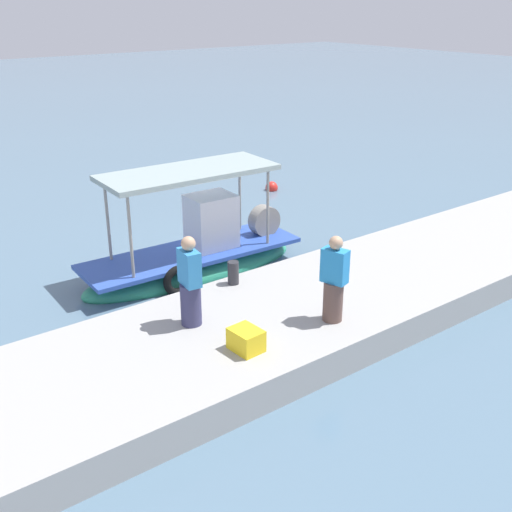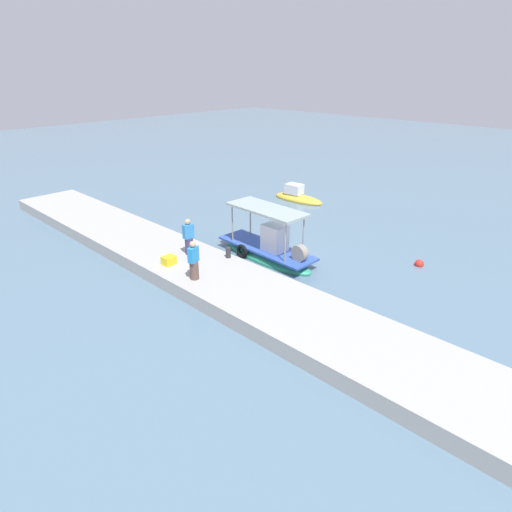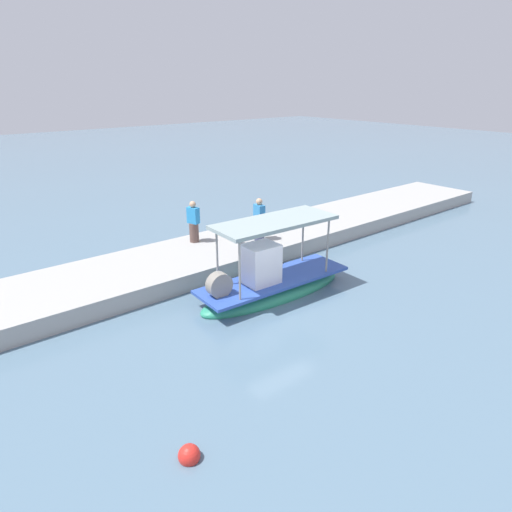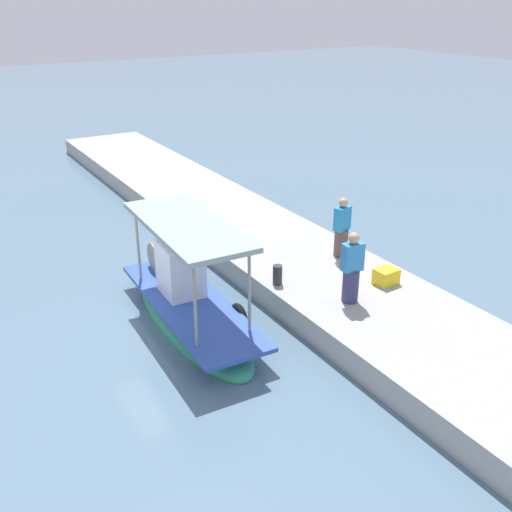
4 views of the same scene
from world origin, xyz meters
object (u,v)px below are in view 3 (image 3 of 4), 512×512
at_px(main_fishing_boat, 271,282).
at_px(mooring_bollard, 242,249).
at_px(cargo_crate, 234,228).
at_px(marker_buoy, 189,455).
at_px(fisherman_near_bollard, 194,224).
at_px(fisherman_by_crate, 259,221).

xyz_separation_m(main_fishing_boat, mooring_bollard, (-0.46, -2.25, 0.44)).
bearing_deg(cargo_crate, marker_buoy, 49.38).
height_order(main_fishing_boat, mooring_bollard, main_fishing_boat).
xyz_separation_m(fisherman_near_bollard, fisherman_by_crate, (-2.22, 1.48, 0.02)).
bearing_deg(mooring_bollard, marker_buoy, 46.41).
height_order(main_fishing_boat, fisherman_near_bollard, main_fishing_boat).
relative_size(fisherman_near_bollard, mooring_bollard, 3.37).
height_order(mooring_bollard, cargo_crate, mooring_bollard).
bearing_deg(fisherman_near_bollard, fisherman_by_crate, 146.24).
bearing_deg(marker_buoy, fisherman_by_crate, -136.29).
xyz_separation_m(main_fishing_boat, fisherman_by_crate, (-2.11, -3.23, 0.98)).
distance_m(cargo_crate, marker_buoy, 11.94).
distance_m(fisherman_by_crate, mooring_bollard, 2.00).
distance_m(main_fishing_boat, fisherman_by_crate, 3.98).
relative_size(main_fishing_boat, marker_buoy, 13.19).
height_order(fisherman_near_bollard, cargo_crate, fisherman_near_bollard).
distance_m(main_fishing_boat, fisherman_near_bollard, 4.81).
relative_size(fisherman_near_bollard, marker_buoy, 3.89).
xyz_separation_m(fisherman_by_crate, marker_buoy, (8.01, 7.66, -1.35)).
relative_size(main_fishing_boat, cargo_crate, 10.25).
distance_m(main_fishing_boat, marker_buoy, 7.39).
bearing_deg(marker_buoy, fisherman_near_bollard, -122.37).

